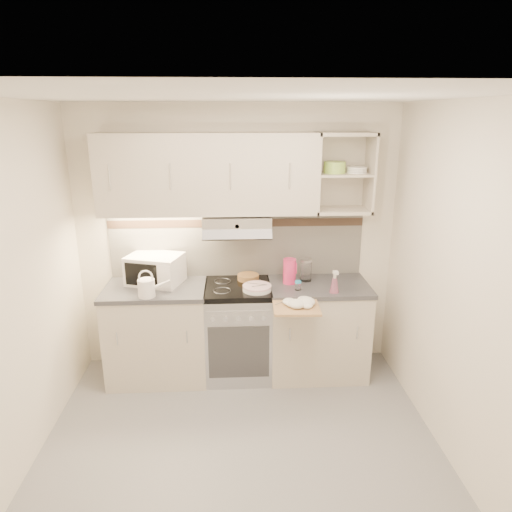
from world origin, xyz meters
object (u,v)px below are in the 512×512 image
Objects in this scene: watering_can at (148,287)px; spray_bottle at (335,283)px; electric_range at (238,330)px; pink_pitcher at (290,271)px; glass_jar at (306,270)px; cutting_board at (296,307)px; plate_stack at (257,288)px; microwave at (155,269)px.

spray_bottle is at bearing 0.18° from watering_can.
electric_range is at bearing 15.69° from watering_can.
glass_jar is (0.16, 0.06, -0.01)m from pink_pitcher.
cutting_board is (-0.37, -0.24, -0.11)m from spray_bottle.
glass_jar is at bearing 25.64° from plate_stack.
glass_jar is (1.40, -0.02, -0.03)m from microwave.
electric_range is at bearing -171.11° from glass_jar.
electric_range is 3.84× the size of pink_pitcher.
plate_stack reaches higher than electric_range.
microwave is at bearing 179.32° from pink_pitcher.
electric_range is 2.37× the size of cutting_board.
cutting_board is at bearing -87.37° from pink_pitcher.
spray_bottle is (0.84, -0.21, 0.53)m from electric_range.
spray_bottle reaches higher than glass_jar.
microwave reaches higher than watering_can.
plate_stack is at bearing 136.19° from cutting_board.
microwave is 1.37m from cutting_board.
microwave is at bearing 165.37° from plate_stack.
microwave is (-0.76, 0.12, 0.58)m from electric_range.
glass_jar is at bearing 12.56° from watering_can.
watering_can is 1.21× the size of pink_pitcher.
spray_bottle is (1.62, 0.01, -0.00)m from watering_can.
plate_stack is at bearing -148.84° from pink_pitcher.
pink_pitcher is (0.48, 0.04, 0.57)m from electric_range.
glass_jar is 0.97× the size of spray_bottle.
watering_can reaches higher than pink_pitcher.
pink_pitcher is 0.17m from glass_jar.
microwave reaches higher than electric_range.
plate_stack is at bearing -154.36° from glass_jar.
watering_can is 1.62m from spray_bottle.
electric_range is at bearing 8.62° from microwave.
watering_can is at bearing -167.24° from glass_jar.
pink_pitcher is 1.08× the size of spray_bottle.
cutting_board is (-0.00, -0.49, -0.15)m from pink_pitcher.
microwave is at bearing 171.29° from electric_range.
microwave is 1.40m from glass_jar.
pink_pitcher is (1.24, -0.07, -0.02)m from microwave.
plate_stack is at bearing 2.71° from microwave.
glass_jar is 0.55× the size of cutting_board.
spray_bottle is (1.60, -0.33, -0.05)m from microwave.
plate_stack is (0.17, -0.13, 0.47)m from electric_range.
pink_pitcher reaches higher than glass_jar.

